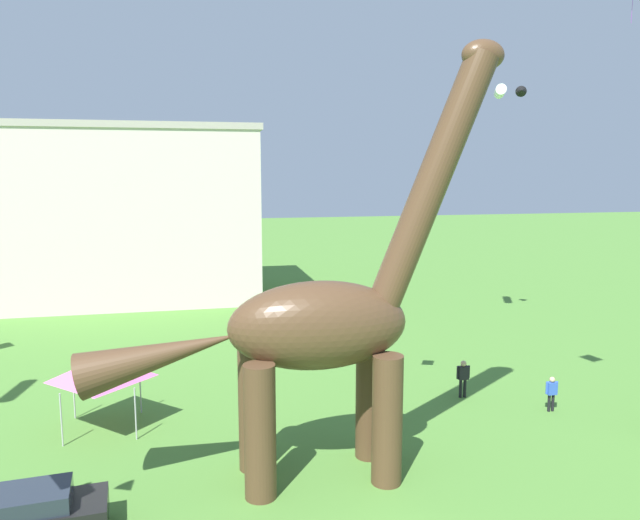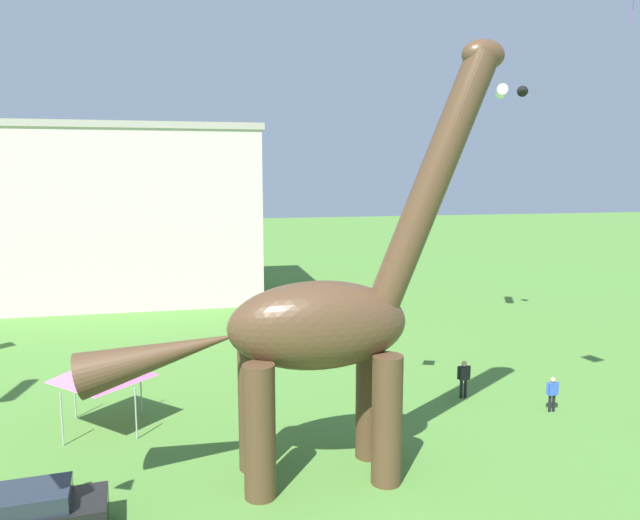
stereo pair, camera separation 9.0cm
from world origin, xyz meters
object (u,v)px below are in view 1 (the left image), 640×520
(parked_sedan_left, at_px, (29,516))
(person_photographer, at_px, (463,375))
(kite_near_high, at_px, (404,233))
(festival_canopy_tent, at_px, (101,368))
(kite_near_low, at_px, (505,91))
(person_near_flyer, at_px, (552,390))
(dinosaur_sculpture, at_px, (316,325))

(parked_sedan_left, height_order, person_photographer, person_photographer)
(parked_sedan_left, xyz_separation_m, kite_near_high, (13.96, 7.97, 6.88))
(festival_canopy_tent, distance_m, kite_near_low, 27.57)
(kite_near_low, bearing_deg, kite_near_high, -136.61)
(person_photographer, height_order, kite_near_low, kite_near_low)
(parked_sedan_left, distance_m, kite_near_low, 32.54)
(person_near_flyer, xyz_separation_m, kite_near_high, (-5.90, 2.77, 6.74))
(dinosaur_sculpture, xyz_separation_m, person_near_flyer, (11.17, 3.25, -4.37))
(dinosaur_sculpture, height_order, kite_near_low, kite_near_low)
(kite_near_low, bearing_deg, festival_canopy_tent, -157.04)
(parked_sedan_left, bearing_deg, dinosaur_sculpture, 7.19)
(parked_sedan_left, xyz_separation_m, kite_near_low, (23.66, 17.14, 14.34))
(person_near_flyer, height_order, kite_near_low, kite_near_low)
(parked_sedan_left, relative_size, person_near_flyer, 2.80)
(parked_sedan_left, bearing_deg, kite_near_low, 30.53)
(festival_canopy_tent, xyz_separation_m, kite_near_low, (22.58, 9.57, 12.60))
(dinosaur_sculpture, height_order, festival_canopy_tent, dinosaur_sculpture)
(kite_near_high, height_order, kite_near_low, kite_near_low)
(parked_sedan_left, distance_m, kite_near_high, 17.48)
(kite_near_low, bearing_deg, person_photographer, -125.44)
(person_near_flyer, bearing_deg, parked_sedan_left, 53.65)
(person_photographer, relative_size, kite_near_low, 0.76)
(person_near_flyer, bearing_deg, kite_near_low, -68.64)
(person_photographer, bearing_deg, kite_near_high, -172.27)
(person_photographer, xyz_separation_m, festival_canopy_tent, (-15.75, 0.02, 1.48))
(kite_near_high, bearing_deg, festival_canopy_tent, -178.25)
(person_photographer, relative_size, kite_near_high, 1.77)
(person_photographer, height_order, festival_canopy_tent, festival_canopy_tent)
(parked_sedan_left, height_order, person_near_flyer, person_near_flyer)
(parked_sedan_left, height_order, kite_near_low, kite_near_low)
(kite_near_high, bearing_deg, person_near_flyer, -25.18)
(parked_sedan_left, distance_m, festival_canopy_tent, 7.84)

